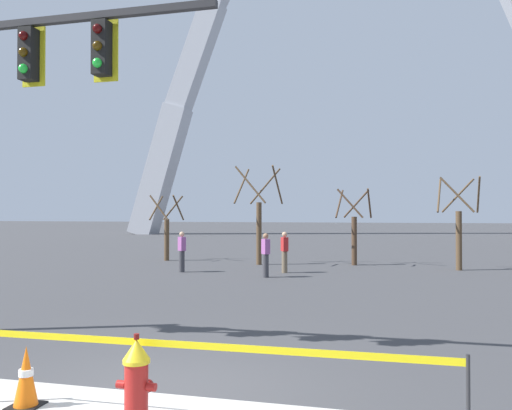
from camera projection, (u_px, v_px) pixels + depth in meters
name	position (u px, v px, depth m)	size (l,w,h in m)	color
ground_plane	(161.00, 395.00, 6.47)	(240.00, 240.00, 0.00)	#3D3D3F
fire_hydrant	(137.00, 381.00, 5.58)	(0.46, 0.48, 0.99)	#5E0F0D
caution_tape_barrier	(201.00, 365.00, 5.58)	(5.54, 0.09, 0.94)	#232326
traffic_cone_by_hydrant	(26.00, 377.00, 6.06)	(0.36, 0.36, 0.73)	black
monument_arch	(351.00, 50.00, 51.42)	(48.40, 2.62, 42.85)	#B2B5BC
tree_far_left	(167.00, 232.00, 24.83)	(1.49, 1.50, 3.19)	brown
tree_left_mid	(259.00, 221.00, 22.89)	(2.03, 2.04, 4.40)	brown
tree_center_left	(354.00, 231.00, 22.66)	(1.58, 1.59, 3.40)	#473323
tree_center_right	(459.00, 229.00, 20.64)	(1.75, 1.76, 3.77)	brown
pedestrian_walking_left	(182.00, 251.00, 19.95)	(0.38, 0.38, 1.59)	#38383D
pedestrian_standing_center	(266.00, 255.00, 18.32)	(0.37, 0.39, 1.59)	#38383D
pedestrian_walking_right	(285.00, 252.00, 19.72)	(0.34, 0.39, 1.59)	brown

